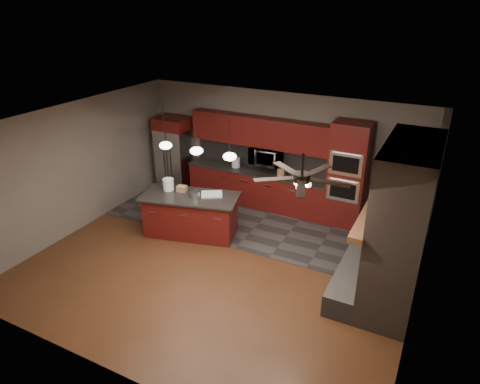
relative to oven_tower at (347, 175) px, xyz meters
The scene contains 22 objects.
ground 3.40m from the oven_tower, 122.27° to the right, with size 7.00×7.00×0.00m, color #582D1A.
ceiling 3.57m from the oven_tower, 122.27° to the right, with size 7.00×6.00×0.02m, color white.
back_wall 1.74m from the oven_tower, 169.75° to the left, with size 7.00×0.02×2.80m, color #6A6155.
right_wall 3.25m from the oven_tower, 56.24° to the right, with size 0.02×6.00×2.80m, color #6A6155.
left_wall 5.86m from the oven_tower, 152.62° to the right, with size 0.02×6.00×2.80m, color #6A6155.
slate_tile_patch 2.26m from the oven_tower, 152.30° to the right, with size 7.00×2.40×0.01m, color #393633.
fireplace_column 2.66m from the oven_tower, 59.73° to the right, with size 1.30×2.10×2.80m.
back_cabinetry 2.20m from the oven_tower, behind, with size 3.59×0.64×2.20m.
oven_tower is the anchor object (origin of this frame).
microwave 1.98m from the oven_tower, behind, with size 0.73×0.41×0.50m, color silver.
refrigerator 4.53m from the oven_tower, behind, with size 0.83×0.75×1.96m.
kitchen_island 3.53m from the oven_tower, 145.03° to the right, with size 2.22×1.42×0.92m.
white_bucket 3.92m from the oven_tower, 150.56° to the right, with size 0.24×0.24×0.25m, color white.
paint_can 3.35m from the oven_tower, 143.25° to the right, with size 0.20×0.20×0.13m, color #A7A7AC.
paint_tray 3.00m from the oven_tower, 144.36° to the right, with size 0.44×0.31×0.04m, color white.
cardboard_box 3.63m from the oven_tower, 148.97° to the right, with size 0.20×0.15×0.13m, color #9E7151.
counter_bucket 2.76m from the oven_tower, behind, with size 0.21×0.21×0.23m, color white.
counter_box 1.54m from the oven_tower, behind, with size 0.17×0.13×0.19m, color #8D6548.
pendant_left 3.97m from the oven_tower, 149.26° to the right, with size 0.26×0.26×0.92m.
pendant_center 3.37m from the oven_tower, 142.53° to the right, with size 0.26×0.26×0.92m.
pendant_right 2.83m from the oven_tower, 132.87° to the right, with size 0.26×0.26×0.92m.
ceiling_fan 3.72m from the oven_tower, 88.36° to the right, with size 1.27×1.33×0.41m.
Camera 1 is at (3.53, -6.10, 4.74)m, focal length 32.00 mm.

